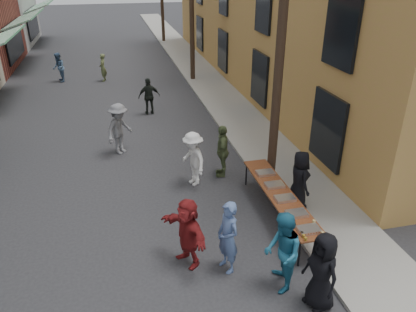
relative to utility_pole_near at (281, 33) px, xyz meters
name	(u,v)px	position (x,y,z in m)	size (l,w,h in m)	color
ground	(140,268)	(-4.30, -3.00, -4.50)	(120.00, 120.00, 0.00)	#28282B
sidewalk	(205,79)	(0.70, 12.00, -4.45)	(2.20, 60.00, 0.10)	gray
utility_pole_near	(281,33)	(0.00, 0.00, 0.00)	(0.26, 0.26, 9.00)	#2D2116
serving_table	(280,195)	(-0.50, -1.87, -3.79)	(0.70, 4.00, 0.75)	#5F2416
catering_tray_sausage	(309,230)	(-0.50, -3.52, -3.71)	(0.50, 0.33, 0.08)	maroon
catering_tray_foil_b	(297,214)	(-0.50, -2.87, -3.71)	(0.50, 0.33, 0.08)	#B2B2B7
catering_tray_buns	(285,198)	(-0.50, -2.17, -3.71)	(0.50, 0.33, 0.08)	tan
catering_tray_foil_d	(275,185)	(-0.50, -1.47, -3.71)	(0.50, 0.33, 0.08)	#B2B2B7
catering_tray_buns_end	(265,173)	(-0.50, -0.77, -3.71)	(0.50, 0.33, 0.08)	tan
condiment_jar_a	(306,239)	(-0.72, -3.82, -3.71)	(0.07, 0.07, 0.08)	#A57F26
condiment_jar_b	(304,236)	(-0.72, -3.72, -3.71)	(0.07, 0.07, 0.08)	#A57F26
condiment_jar_c	(302,234)	(-0.72, -3.62, -3.71)	(0.07, 0.07, 0.08)	#A57F26
cup_stack	(322,234)	(-0.30, -3.77, -3.69)	(0.08, 0.08, 0.12)	tan
guest_front_a	(322,271)	(-0.90, -4.88, -3.65)	(0.83, 0.54, 1.70)	black
guest_front_b	(228,237)	(-2.38, -3.45, -3.64)	(0.62, 0.41, 1.71)	#4F689A
guest_front_c	(282,253)	(-1.46, -4.25, -3.60)	(0.88, 0.68, 1.80)	#216B8C
guest_front_d	(193,159)	(-2.34, 0.45, -3.65)	(1.10, 0.63, 1.71)	white
guest_front_e	(222,151)	(-1.33, 0.81, -3.65)	(1.00, 0.41, 1.70)	#546339
guest_queue_back	(188,232)	(-3.18, -3.03, -3.67)	(1.54, 0.49, 1.66)	maroon
server	(299,180)	(0.16, -1.57, -3.58)	(0.80, 0.52, 1.64)	black
passerby_left	(119,129)	(-4.40, 3.23, -3.58)	(1.18, 0.68, 1.83)	slate
passerby_mid	(149,96)	(-2.97, 7.02, -3.69)	(0.95, 0.40, 1.62)	black
passerby_right	(103,68)	(-4.92, 13.02, -3.74)	(0.55, 0.36, 1.52)	#5F6C3E
passerby_far	(59,68)	(-7.30, 13.42, -3.70)	(0.78, 0.61, 1.61)	#4A698F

